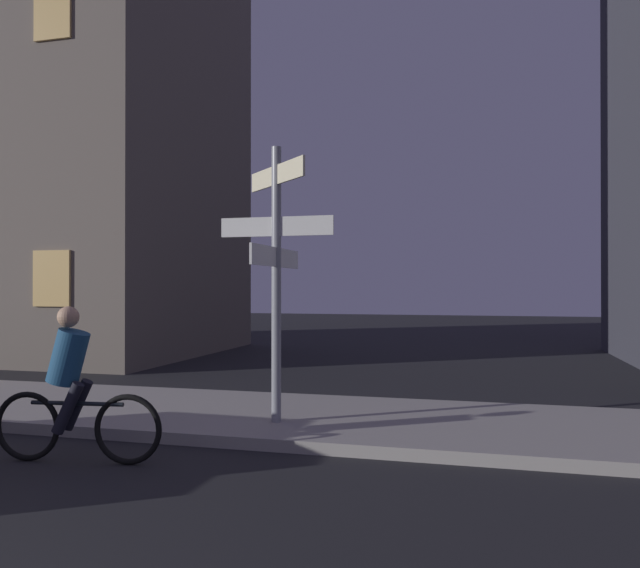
% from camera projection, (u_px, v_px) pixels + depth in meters
% --- Properties ---
extents(sidewalk_kerb, '(40.00, 2.87, 0.14)m').
position_uv_depth(sidewalk_kerb, '(209.00, 413.00, 8.49)').
color(sidewalk_kerb, '#9E9991').
rests_on(sidewalk_kerb, ground_plane).
extents(signpost, '(1.46, 1.77, 3.41)m').
position_uv_depth(signpost, '(276.00, 259.00, 7.65)').
color(signpost, gray).
rests_on(signpost, sidewalk_kerb).
extents(cyclist, '(1.81, 0.37, 1.61)m').
position_uv_depth(cyclist, '(73.00, 390.00, 6.35)').
color(cyclist, black).
rests_on(cyclist, ground_plane).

